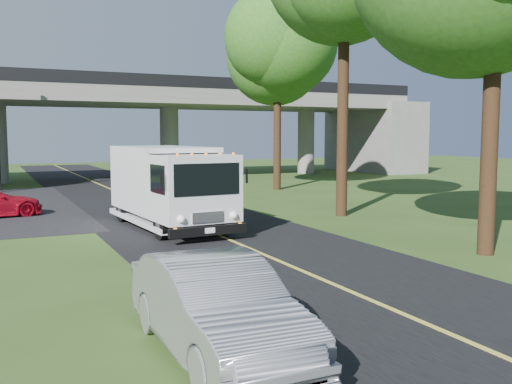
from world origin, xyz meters
TOP-DOWN VIEW (x-y plane):
  - ground at (0.00, 0.00)m, footprint 120.00×120.00m
  - road at (0.00, 10.00)m, footprint 7.00×90.00m
  - lane_line at (0.00, 10.00)m, footprint 0.12×90.00m
  - overpass at (0.00, 32.00)m, footprint 54.00×10.00m
  - tree_right_far at (9.21, 19.84)m, footprint 5.77×5.67m
  - step_van at (-0.95, 9.00)m, footprint 2.92×6.89m
  - silver_sedan at (-3.70, -2.48)m, footprint 1.53×4.37m

SIDE VIEW (x-z plane):
  - ground at x=0.00m, z-range 0.00..0.00m
  - road at x=0.00m, z-range 0.00..0.02m
  - lane_line at x=0.00m, z-range 0.03..0.03m
  - silver_sedan at x=-3.70m, z-range 0.00..1.44m
  - step_van at x=-0.95m, z-range 0.12..2.95m
  - overpass at x=0.00m, z-range 0.91..8.21m
  - tree_right_far at x=9.21m, z-range 2.81..13.80m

